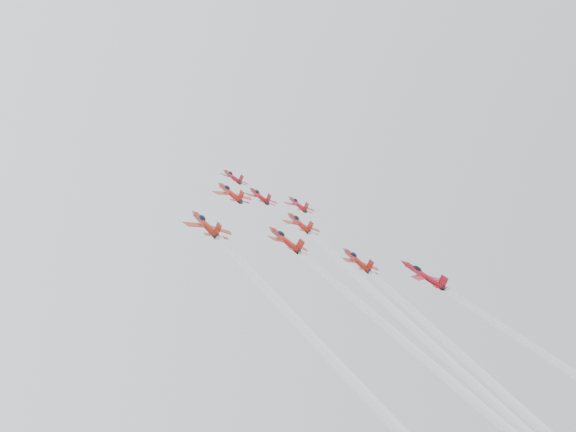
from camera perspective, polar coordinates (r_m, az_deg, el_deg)
jet_lead at (r=168.70m, az=-4.95°, el=3.51°), size 8.59×10.44×8.33m
jet_row2_left at (r=150.01m, az=-5.16°, el=2.10°), size 10.16×12.35×9.85m
jet_row2_center at (r=157.87m, az=-2.57°, el=1.81°), size 9.14×11.11×8.86m
jet_row2_right at (r=165.17m, az=0.85°, el=1.07°), size 8.99×10.93×8.72m
jet_center at (r=111.29m, az=12.63°, el=-10.03°), size 9.86×85.10×67.75m
jet_rear_farleft at (r=81.14m, az=4.55°, el=-13.77°), size 9.85×84.95×67.63m
jet_rear_left at (r=93.91m, az=13.19°, el=-13.88°), size 9.84×84.87×67.57m
jet_rear_right at (r=105.33m, az=20.01°, el=-14.47°), size 9.45×81.54×64.92m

